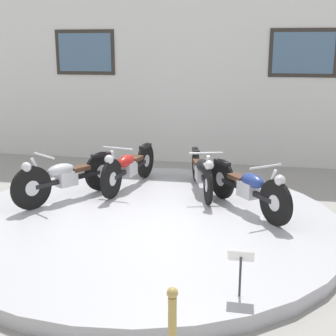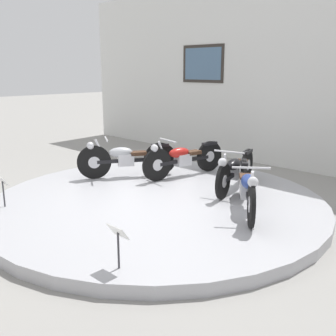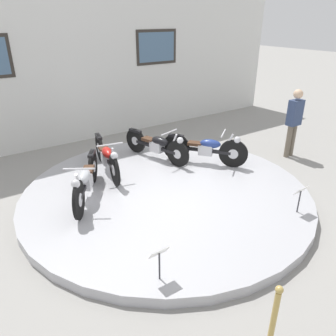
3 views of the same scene
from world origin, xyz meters
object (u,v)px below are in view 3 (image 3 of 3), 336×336
at_px(motorcycle_black, 157,145).
at_px(info_placard_front_centre, 300,194).
at_px(motorcycle_blue, 206,148).
at_px(motorcycle_red, 107,156).
at_px(motorcycle_silver, 86,180).
at_px(visitor_standing, 294,119).
at_px(stanchion_post_left_of_entry, 270,336).
at_px(info_placard_front_left, 159,257).

bearing_deg(motorcycle_black, info_placard_front_centre, -76.63).
height_order(motorcycle_black, info_placard_front_centre, motorcycle_black).
relative_size(motorcycle_black, motorcycle_blue, 1.18).
bearing_deg(motorcycle_blue, motorcycle_red, 158.12).
xyz_separation_m(motorcycle_silver, visitor_standing, (5.26, -0.55, 0.41)).
distance_m(motorcycle_silver, motorcycle_red, 1.16).
height_order(motorcycle_blue, stanchion_post_left_of_entry, stanchion_post_left_of_entry).
bearing_deg(info_placard_front_centre, motorcycle_blue, 89.99).
distance_m(motorcycle_blue, stanchion_post_left_of_entry, 4.72).
bearing_deg(visitor_standing, motorcycle_black, 156.32).
bearing_deg(motorcycle_silver, stanchion_post_left_of_entry, -84.18).
relative_size(motorcycle_silver, motorcycle_black, 0.92).
bearing_deg(stanchion_post_left_of_entry, motorcycle_silver, 95.82).
bearing_deg(stanchion_post_left_of_entry, info_placard_front_centre, 30.64).
relative_size(motorcycle_silver, info_placard_front_left, 3.40).
bearing_deg(motorcycle_black, stanchion_post_left_of_entry, -109.18).
bearing_deg(motorcycle_red, stanchion_post_left_of_entry, -94.65).
relative_size(motorcycle_black, stanchion_post_left_of_entry, 1.86).
bearing_deg(motorcycle_silver, motorcycle_blue, 0.02).
bearing_deg(motorcycle_blue, motorcycle_silver, -179.98).
bearing_deg(motorcycle_red, motorcycle_blue, -21.88).
bearing_deg(visitor_standing, motorcycle_blue, 166.89).
relative_size(motorcycle_black, info_placard_front_left, 3.72).
relative_size(motorcycle_red, info_placard_front_left, 3.87).
bearing_deg(motorcycle_red, info_placard_front_left, -103.44).
height_order(info_placard_front_centre, visitor_standing, visitor_standing).
xyz_separation_m(info_placard_front_left, stanchion_post_left_of_entry, (0.41, -1.47, -0.20)).
relative_size(motorcycle_silver, motorcycle_red, 0.88).
height_order(motorcycle_red, motorcycle_black, motorcycle_red).
bearing_deg(motorcycle_silver, motorcycle_black, 21.86).
height_order(motorcycle_black, motorcycle_blue, motorcycle_blue).
bearing_deg(visitor_standing, stanchion_post_left_of_entry, -144.58).
relative_size(info_placard_front_left, info_placard_front_centre, 1.00).
relative_size(motorcycle_red, motorcycle_black, 1.04).
height_order(motorcycle_red, visitor_standing, visitor_standing).
distance_m(info_placard_front_left, visitor_standing, 5.64).
bearing_deg(stanchion_post_left_of_entry, motorcycle_blue, 58.16).
xyz_separation_m(info_placard_front_left, visitor_standing, (5.27, 1.98, 0.44)).
bearing_deg(info_placard_front_centre, motorcycle_black, 103.37).
bearing_deg(info_placard_front_left, stanchion_post_left_of_entry, -74.38).
xyz_separation_m(motorcycle_silver, motorcycle_blue, (2.89, 0.00, -0.01)).
bearing_deg(info_placard_front_left, info_placard_front_centre, 0.00).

